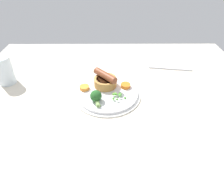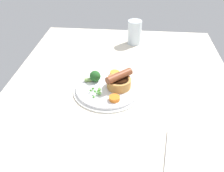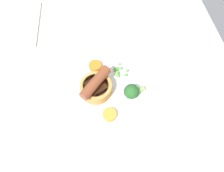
{
  "view_description": "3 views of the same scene",
  "coord_description": "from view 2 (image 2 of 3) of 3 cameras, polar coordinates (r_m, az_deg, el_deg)",
  "views": [
    {
      "loc": [
        -0.74,
        -59.68,
        46.29
      ],
      "look_at": [
        -0.44,
        -3.34,
        6.24
      ],
      "focal_mm": 32.0,
      "sensor_mm": 36.0,
      "label": 1
    },
    {
      "loc": [
        65.59,
        3.65,
        53.07
      ],
      "look_at": [
        -0.24,
        -2.58,
        6.4
      ],
      "focal_mm": 40.0,
      "sensor_mm": 36.0,
      "label": 2
    },
    {
      "loc": [
        -32.81,
        1.28,
        61.3
      ],
      "look_at": [
        -3.06,
        -4.58,
        6.02
      ],
      "focal_mm": 40.0,
      "sensor_mm": 36.0,
      "label": 3
    }
  ],
  "objects": [
    {
      "name": "pea_pile",
      "position": [
        0.81,
        -3.46,
        -1.16
      ],
      "size": [
        4.83,
        4.01,
        1.61
      ],
      "color": "#60A849",
      "rests_on": "dinner_plate"
    },
    {
      "name": "sausage_pudding",
      "position": [
        0.83,
        1.6,
        1.09
      ],
      "size": [
        8.54,
        8.77,
        5.63
      ],
      "rotation": [
        0.0,
        0.0,
        2.33
      ],
      "color": "#BC8442",
      "rests_on": "dinner_plate"
    },
    {
      "name": "broccoli_floret_near",
      "position": [
        0.86,
        -4.01,
        2.2
      ],
      "size": [
        3.83,
        5.72,
        3.83
      ],
      "rotation": [
        0.0,
        0.0,
        1.84
      ],
      "color": "#235623",
      "rests_on": "dinner_plate"
    },
    {
      "name": "fork",
      "position": [
        0.65,
        12.84,
        -15.59
      ],
      "size": [
        18.04,
        4.22,
        0.6
      ],
      "primitive_type": "cube",
      "rotation": [
        0.0,
        0.0,
        -0.15
      ],
      "color": "silver",
      "rests_on": "dining_table"
    },
    {
      "name": "carrot_slice_0",
      "position": [
        0.9,
        0.62,
        2.92
      ],
      "size": [
        4.69,
        4.69,
        1.24
      ],
      "primitive_type": "cylinder",
      "rotation": [
        0.0,
        0.0,
        5.29
      ],
      "color": "orange",
      "rests_on": "dinner_plate"
    },
    {
      "name": "dining_table",
      "position": [
        0.84,
        1.75,
        -2.94
      ],
      "size": [
        110.0,
        80.0,
        3.0
      ],
      "primitive_type": "cube",
      "color": "beige",
      "rests_on": "ground"
    },
    {
      "name": "dinner_plate",
      "position": [
        0.84,
        -0.92,
        -0.8
      ],
      "size": [
        23.35,
        23.35,
        1.4
      ],
      "color": "silver",
      "rests_on": "dining_table"
    },
    {
      "name": "carrot_slice_1",
      "position": [
        0.78,
        0.56,
        -2.84
      ],
      "size": [
        4.82,
        4.82,
        1.26
      ],
      "primitive_type": "cylinder",
      "rotation": [
        0.0,
        0.0,
        5.6
      ],
      "color": "orange",
      "rests_on": "dinner_plate"
    },
    {
      "name": "drinking_glass",
      "position": [
        1.15,
        5.17,
        12.14
      ],
      "size": [
        6.18,
        6.18,
        10.65
      ],
      "primitive_type": "cylinder",
      "color": "silver",
      "rests_on": "dining_table"
    }
  ]
}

